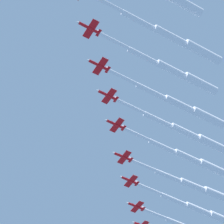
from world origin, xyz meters
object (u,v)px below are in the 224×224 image
(jet_starboard_mid, at_px, (188,133))
(jet_port_inner, at_px, (173,37))
(jet_starboard_inner, at_px, (174,71))
(jet_trail_port, at_px, (201,210))
(jet_port_outer, at_px, (190,158))
(jet_starboard_outer, at_px, (195,186))
(jet_port_mid, at_px, (182,105))

(jet_starboard_mid, bearing_deg, jet_port_inner, -115.40)
(jet_port_inner, bearing_deg, jet_starboard_mid, 64.60)
(jet_starboard_inner, relative_size, jet_trail_port, 0.94)
(jet_starboard_inner, bearing_deg, jet_trail_port, 63.01)
(jet_port_inner, height_order, jet_trail_port, jet_trail_port)
(jet_trail_port, bearing_deg, jet_port_inner, -115.73)
(jet_port_outer, distance_m, jet_trail_port, 32.68)
(jet_starboard_inner, bearing_deg, jet_starboard_outer, 63.50)
(jet_port_inner, xyz_separation_m, jet_starboard_mid, (20.47, 43.11, 1.90))
(jet_port_inner, distance_m, jet_starboard_inner, 14.64)
(jet_port_mid, xyz_separation_m, jet_trail_port, (28.69, 57.54, 1.12))
(jet_port_mid, relative_size, jet_port_outer, 1.00)
(jet_trail_port, bearing_deg, jet_port_mid, -116.50)
(jet_starboard_inner, xyz_separation_m, jet_starboard_outer, (28.13, 56.41, -0.67))
(jet_port_mid, height_order, jet_port_outer, jet_port_outer)
(jet_port_inner, xyz_separation_m, jet_port_outer, (26.34, 57.05, 2.69))
(jet_port_mid, relative_size, jet_starboard_outer, 1.01)
(jet_port_inner, distance_m, jet_starboard_outer, 77.57)
(jet_port_inner, relative_size, jet_trail_port, 0.99)
(jet_port_outer, height_order, jet_starboard_outer, jet_port_outer)
(jet_port_outer, bearing_deg, jet_starboard_outer, 63.89)
(jet_starboard_mid, xyz_separation_m, jet_port_outer, (5.88, 13.94, 0.79))
(jet_port_outer, bearing_deg, jet_starboard_mid, -112.86)
(jet_port_inner, relative_size, jet_starboard_outer, 1.04)
(jet_port_outer, height_order, jet_trail_port, jet_port_outer)
(jet_starboard_mid, height_order, jet_port_outer, jet_port_outer)
(jet_port_outer, bearing_deg, jet_starboard_inner, -116.62)
(jet_port_inner, bearing_deg, jet_starboard_outer, 64.96)
(jet_port_inner, height_order, jet_starboard_outer, jet_port_inner)
(jet_trail_port, bearing_deg, jet_starboard_inner, -116.99)
(jet_starboard_inner, relative_size, jet_starboard_mid, 0.95)
(jet_port_mid, xyz_separation_m, jet_port_outer, (13.61, 28.61, 3.00))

